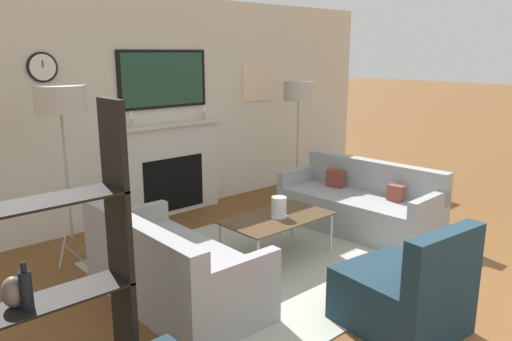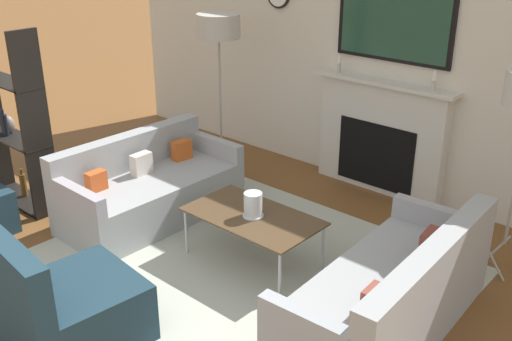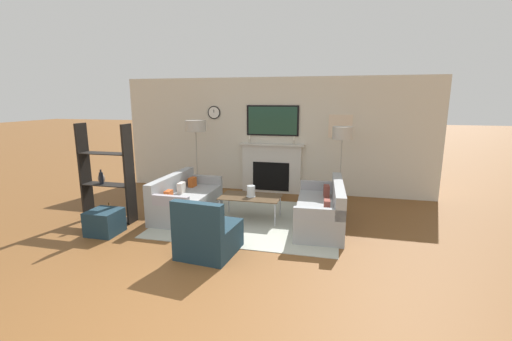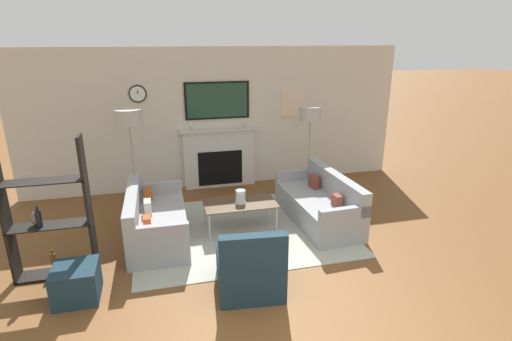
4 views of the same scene
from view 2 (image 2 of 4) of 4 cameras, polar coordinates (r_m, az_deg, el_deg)
The scene contains 9 objects.
fireplace_wall at distance 6.17m, azimuth 12.77°, elevation 9.10°, with size 7.43×0.28×2.70m.
area_rug at distance 5.05m, azimuth -0.57°, elevation -8.86°, with size 3.21×2.56×0.01m.
couch_left at distance 5.76m, azimuth -10.20°, elevation -1.84°, with size 0.84×1.71×0.77m.
couch_right at distance 4.28m, azimuth 12.75°, elevation -11.64°, with size 0.87×1.88×0.78m.
armchair at distance 4.25m, azimuth -17.43°, elevation -12.47°, with size 0.82×0.89×0.86m.
coffee_table at distance 4.88m, azimuth -0.32°, elevation -4.55°, with size 1.11×0.63×0.44m.
hurricane_candle at distance 4.81m, azimuth -0.25°, elevation -3.42°, with size 0.17×0.17×0.21m.
floor_lamp_left at distance 6.40m, azimuth -3.59°, elevation 13.39°, with size 0.46×0.46×1.75m.
shelf_unit at distance 6.24m, azimuth -22.25°, elevation 4.04°, with size 0.96×0.28×1.78m.
Camera 2 is at (2.87, -0.36, 2.69)m, focal length 42.00 mm.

